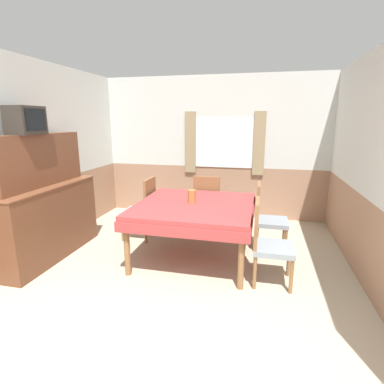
# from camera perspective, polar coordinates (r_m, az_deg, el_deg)

# --- Properties ---
(wall_back) EXTENTS (4.53, 0.10, 2.60)m
(wall_back) POSITION_cam_1_polar(r_m,az_deg,el_deg) (5.68, 4.17, 8.40)
(wall_back) COLOR silver
(wall_back) RESTS_ON ground_plane
(wall_left) EXTENTS (0.05, 4.44, 2.60)m
(wall_left) POSITION_cam_1_polar(r_m,az_deg,el_deg) (4.67, -26.95, 5.83)
(wall_left) COLOR silver
(wall_left) RESTS_ON ground_plane
(wall_right) EXTENTS (0.05, 4.44, 2.60)m
(wall_right) POSITION_cam_1_polar(r_m,az_deg,el_deg) (3.77, 31.52, 3.81)
(wall_right) COLOR silver
(wall_right) RESTS_ON ground_plane
(dining_table) EXTENTS (1.52, 1.55, 0.75)m
(dining_table) POSITION_cam_1_polar(r_m,az_deg,el_deg) (3.95, 0.55, -3.57)
(dining_table) COLOR #9E3838
(dining_table) RESTS_ON ground_plane
(chair_right_far) EXTENTS (0.44, 0.44, 0.96)m
(chair_right_far) POSITION_cam_1_polar(r_m,az_deg,el_deg) (4.34, 14.02, -4.42)
(chair_right_far) COLOR brown
(chair_right_far) RESTS_ON ground_plane
(chair_head_window) EXTENTS (0.44, 0.44, 0.96)m
(chair_head_window) POSITION_cam_1_polar(r_m,az_deg,el_deg) (4.88, 2.99, -2.06)
(chair_head_window) COLOR brown
(chair_head_window) RESTS_ON ground_plane
(chair_right_near) EXTENTS (0.44, 0.44, 0.96)m
(chair_right_near) POSITION_cam_1_polar(r_m,az_deg,el_deg) (3.48, 14.11, -8.98)
(chair_right_near) COLOR brown
(chair_right_near) RESTS_ON ground_plane
(chair_left_far) EXTENTS (0.44, 0.44, 0.96)m
(chair_left_far) POSITION_cam_1_polar(r_m,az_deg,el_deg) (4.68, -9.38, -2.88)
(chair_left_far) COLOR brown
(chair_left_far) RESTS_ON ground_plane
(sideboard) EXTENTS (0.46, 1.61, 1.64)m
(sideboard) POSITION_cam_1_polar(r_m,az_deg,el_deg) (4.39, -26.09, -2.51)
(sideboard) COLOR brown
(sideboard) RESTS_ON ground_plane
(tv) EXTENTS (0.29, 0.39, 0.33)m
(tv) POSITION_cam_1_polar(r_m,az_deg,el_deg) (4.10, -29.13, 11.84)
(tv) COLOR #2D2823
(tv) RESTS_ON sideboard
(vase) EXTENTS (0.11, 0.11, 0.17)m
(vase) POSITION_cam_1_polar(r_m,az_deg,el_deg) (3.93, -0.04, -0.81)
(vase) COLOR #B26B38
(vase) RESTS_ON dining_table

